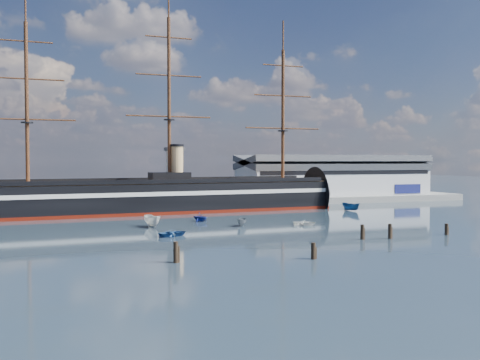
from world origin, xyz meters
name	(u,v)px	position (x,y,z in m)	size (l,w,h in m)	color
ground	(194,220)	(0.00, 40.00, 0.00)	(600.00, 600.00, 0.00)	#213440
quay	(196,206)	(10.00, 76.00, 0.00)	(180.00, 18.00, 2.00)	slate
warehouse	(333,176)	(58.00, 80.00, 7.98)	(63.00, 21.00, 11.60)	#B7BABC
quay_tower	(174,173)	(3.00, 73.00, 9.75)	(5.00, 5.00, 15.00)	silver
warship	(155,197)	(-4.97, 60.00, 4.04)	(113.25, 20.54, 53.94)	black
motorboat_a	(153,227)	(-11.18, 30.04, 0.00)	(7.54, 2.76, 3.02)	silver
motorboat_b	(173,236)	(-10.04, 16.20, 0.00)	(3.36, 1.34, 1.57)	navy
motorboat_c	(242,226)	(6.27, 25.88, 0.00)	(4.86, 1.78, 1.94)	#576067
motorboat_d	(200,221)	(0.50, 36.65, 0.00)	(6.04, 2.62, 2.21)	navy
motorboat_e	(304,225)	(18.93, 22.86, 0.00)	(2.88, 1.15, 1.34)	white
motorboat_f	(351,211)	(44.42, 46.49, 0.00)	(6.86, 2.52, 2.74)	navy
piling_near_left	(176,263)	(-15.10, -7.87, 0.00)	(0.64, 0.64, 3.48)	black
piling_near_mid	(313,259)	(2.96, -11.65, 0.00)	(0.64, 0.64, 2.94)	black
piling_near_right	(390,239)	(24.03, 0.79, 0.00)	(0.64, 0.64, 3.24)	black
piling_far_right	(446,235)	(36.34, 1.28, 0.00)	(0.64, 0.64, 2.73)	black
piling_extra	(362,240)	(19.09, 1.58, 0.00)	(0.64, 0.64, 3.22)	black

